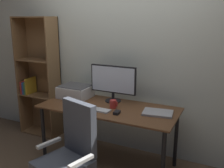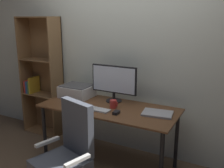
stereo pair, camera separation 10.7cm
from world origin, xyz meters
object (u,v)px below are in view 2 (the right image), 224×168
Objects in this scene: keyboard at (98,109)px; printer at (77,91)px; laptop at (157,113)px; desk at (109,113)px; coffee_mug at (113,104)px; office_chair at (67,160)px; bookshelf at (42,78)px; monitor at (114,81)px; mouse at (116,113)px.

keyboard is 0.60m from printer.
printer reaches higher than laptop.
laptop is at bearing 3.83° from desk.
keyboard is at bearing -126.37° from coffee_mug.
office_chair reaches higher than desk.
laptop is 0.32× the size of office_chair.
printer reaches higher than desk.
office_chair is 1.82m from bookshelf.
laptop is (0.64, 0.20, 0.00)m from keyboard.
desk is 2.71× the size of monitor.
monitor is 6.30× the size of coffee_mug.
printer reaches higher than keyboard.
mouse is 0.30× the size of laptop.
office_chair is at bearing -95.15° from coffee_mug.
keyboard is (-0.01, -0.37, -0.25)m from monitor.
coffee_mug is 0.09× the size of office_chair.
keyboard is 0.24m from mouse.
desk is 0.91× the size of bookshelf.
bookshelf is at bearing 173.91° from monitor.
laptop is (0.59, 0.04, 0.09)m from desk.
printer is 0.40× the size of office_chair.
mouse is 0.10× the size of office_chair.
coffee_mug reaches higher than keyboard.
office_chair reaches higher than coffee_mug.
keyboard is at bearing -21.49° from bookshelf.
keyboard is 0.16× the size of bookshelf.
monitor reaches higher than keyboard.
keyboard is at bearing 176.45° from mouse.
coffee_mug is 0.30× the size of laptop.
coffee_mug is at bearing 54.87° from keyboard.
bookshelf is at bearing 156.43° from office_chair.
monitor reaches higher than mouse.
bookshelf is (-1.35, 0.35, 0.21)m from desk.
mouse is at bearing -41.10° from desk.
monitor is at bearing -6.09° from bookshelf.
coffee_mug is 1.46m from bookshelf.
mouse is 1.63m from bookshelf.
desk is 5.61× the size of keyboard.
desk is at bearing 72.30° from keyboard.
laptop reaches higher than keyboard.
mouse is at bearing -18.50° from bookshelf.
desk is 0.61m from printer.
printer is at bearing -14.03° from bookshelf.
monitor reaches higher than office_chair.
mouse is at bearing 90.10° from office_chair.
keyboard is 1.40m from bookshelf.
monitor reaches higher than desk.
desk is 1.42m from bookshelf.
mouse is 0.45m from laptop.
mouse is at bearing 0.53° from keyboard.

